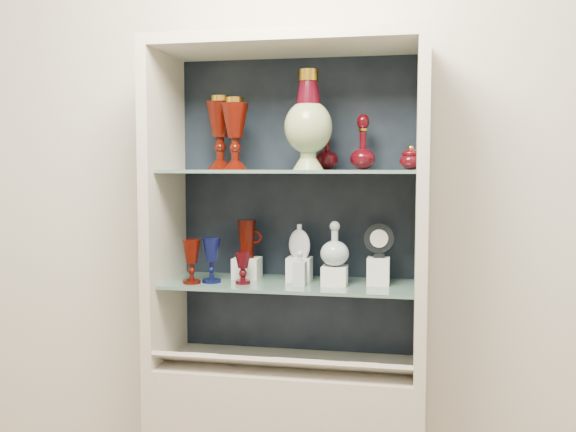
% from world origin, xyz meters
% --- Properties ---
extents(wall_back, '(3.50, 0.02, 2.80)m').
position_xyz_m(wall_back, '(0.00, 1.75, 1.40)').
color(wall_back, silver).
rests_on(wall_back, ground).
extents(cabinet_back_panel, '(0.98, 0.02, 1.15)m').
position_xyz_m(cabinet_back_panel, '(0.00, 1.72, 1.32)').
color(cabinet_back_panel, black).
rests_on(cabinet_back_panel, cabinet_base).
extents(cabinet_side_left, '(0.04, 0.40, 1.15)m').
position_xyz_m(cabinet_side_left, '(-0.48, 1.53, 1.32)').
color(cabinet_side_left, beige).
rests_on(cabinet_side_left, cabinet_base).
extents(cabinet_side_right, '(0.04, 0.40, 1.15)m').
position_xyz_m(cabinet_side_right, '(0.48, 1.53, 1.32)').
color(cabinet_side_right, beige).
rests_on(cabinet_side_right, cabinet_base).
extents(cabinet_top_cap, '(1.00, 0.40, 0.04)m').
position_xyz_m(cabinet_top_cap, '(0.00, 1.53, 1.92)').
color(cabinet_top_cap, beige).
rests_on(cabinet_top_cap, cabinet_side_left).
extents(shelf_lower, '(0.92, 0.34, 0.01)m').
position_xyz_m(shelf_lower, '(0.00, 1.55, 1.04)').
color(shelf_lower, slate).
rests_on(shelf_lower, cabinet_side_left).
extents(shelf_upper, '(0.92, 0.34, 0.01)m').
position_xyz_m(shelf_upper, '(0.00, 1.55, 1.46)').
color(shelf_upper, slate).
rests_on(shelf_upper, cabinet_side_left).
extents(label_ledge, '(0.92, 0.17, 0.09)m').
position_xyz_m(label_ledge, '(0.00, 1.42, 0.78)').
color(label_ledge, beige).
rests_on(label_ledge, cabinet_base).
extents(label_card_0, '(0.10, 0.06, 0.03)m').
position_xyz_m(label_card_0, '(0.30, 1.42, 0.80)').
color(label_card_0, white).
rests_on(label_card_0, label_ledge).
extents(label_card_1, '(0.10, 0.06, 0.03)m').
position_xyz_m(label_card_1, '(-0.28, 1.42, 0.80)').
color(label_card_1, white).
rests_on(label_card_1, label_ledge).
extents(label_card_2, '(0.10, 0.06, 0.03)m').
position_xyz_m(label_card_2, '(0.02, 1.42, 0.80)').
color(label_card_2, white).
rests_on(label_card_2, label_ledge).
extents(label_card_3, '(0.10, 0.06, 0.03)m').
position_xyz_m(label_card_3, '(0.11, 1.42, 0.80)').
color(label_card_3, white).
rests_on(label_card_3, label_ledge).
extents(pedestal_lamp_left, '(0.12, 0.12, 0.28)m').
position_xyz_m(pedestal_lamp_left, '(-0.28, 1.59, 1.61)').
color(pedestal_lamp_left, '#420A03').
rests_on(pedestal_lamp_left, shelf_upper).
extents(pedestal_lamp_right, '(0.10, 0.10, 0.26)m').
position_xyz_m(pedestal_lamp_right, '(-0.20, 1.52, 1.60)').
color(pedestal_lamp_right, '#420A03').
rests_on(pedestal_lamp_right, shelf_upper).
extents(enamel_urn, '(0.20, 0.20, 0.35)m').
position_xyz_m(enamel_urn, '(0.08, 1.48, 1.65)').
color(enamel_urn, '#104A18').
rests_on(enamel_urn, shelf_upper).
extents(ruby_decanter_a, '(0.11, 0.11, 0.22)m').
position_xyz_m(ruby_decanter_a, '(0.13, 1.60, 1.58)').
color(ruby_decanter_a, '#44060C').
rests_on(ruby_decanter_a, shelf_upper).
extents(ruby_decanter_b, '(0.12, 0.12, 0.22)m').
position_xyz_m(ruby_decanter_b, '(0.27, 1.60, 1.58)').
color(ruby_decanter_b, '#44060C').
rests_on(ruby_decanter_b, shelf_upper).
extents(lidded_bowl, '(0.08, 0.08, 0.09)m').
position_xyz_m(lidded_bowl, '(0.44, 1.51, 1.51)').
color(lidded_bowl, '#44060C').
rests_on(lidded_bowl, shelf_upper).
extents(cobalt_goblet, '(0.09, 0.09, 0.17)m').
position_xyz_m(cobalt_goblet, '(-0.28, 1.49, 1.13)').
color(cobalt_goblet, '#080E3A').
rests_on(cobalt_goblet, shelf_lower).
extents(ruby_goblet_tall, '(0.07, 0.07, 0.16)m').
position_xyz_m(ruby_goblet_tall, '(-0.35, 1.46, 1.13)').
color(ruby_goblet_tall, '#420A03').
rests_on(ruby_goblet_tall, shelf_lower).
extents(ruby_goblet_small, '(0.07, 0.07, 0.12)m').
position_xyz_m(ruby_goblet_small, '(-0.16, 1.49, 1.11)').
color(ruby_goblet_small, '#44060C').
rests_on(ruby_goblet_small, shelf_lower).
extents(riser_ruby_pitcher, '(0.10, 0.10, 0.08)m').
position_xyz_m(riser_ruby_pitcher, '(-0.18, 1.61, 1.09)').
color(riser_ruby_pitcher, silver).
rests_on(riser_ruby_pitcher, shelf_lower).
extents(ruby_pitcher, '(0.11, 0.07, 0.15)m').
position_xyz_m(ruby_pitcher, '(-0.18, 1.61, 1.20)').
color(ruby_pitcher, '#420A03').
rests_on(ruby_pitcher, riser_ruby_pitcher).
extents(clear_square_bottle, '(0.05, 0.05, 0.13)m').
position_xyz_m(clear_square_bottle, '(0.05, 1.49, 1.11)').
color(clear_square_bottle, '#9EADB5').
rests_on(clear_square_bottle, shelf_lower).
extents(riser_flat_flask, '(0.09, 0.09, 0.09)m').
position_xyz_m(riser_flat_flask, '(0.03, 1.58, 1.09)').
color(riser_flat_flask, silver).
rests_on(riser_flat_flask, shelf_lower).
extents(flat_flask, '(0.10, 0.07, 0.13)m').
position_xyz_m(flat_flask, '(0.03, 1.58, 1.20)').
color(flat_flask, silver).
rests_on(flat_flask, riser_flat_flask).
extents(riser_clear_round_decanter, '(0.09, 0.09, 0.07)m').
position_xyz_m(riser_clear_round_decanter, '(0.17, 1.52, 1.08)').
color(riser_clear_round_decanter, silver).
rests_on(riser_clear_round_decanter, shelf_lower).
extents(clear_round_decanter, '(0.14, 0.14, 0.16)m').
position_xyz_m(clear_round_decanter, '(0.17, 1.52, 1.20)').
color(clear_round_decanter, '#9EADB5').
rests_on(clear_round_decanter, riser_clear_round_decanter).
extents(riser_cameo_medallion, '(0.08, 0.08, 0.10)m').
position_xyz_m(riser_cameo_medallion, '(0.33, 1.56, 1.10)').
color(riser_cameo_medallion, silver).
rests_on(riser_cameo_medallion, shelf_lower).
extents(cameo_medallion, '(0.12, 0.06, 0.13)m').
position_xyz_m(cameo_medallion, '(0.33, 1.56, 1.21)').
color(cameo_medallion, black).
rests_on(cameo_medallion, riser_cameo_medallion).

